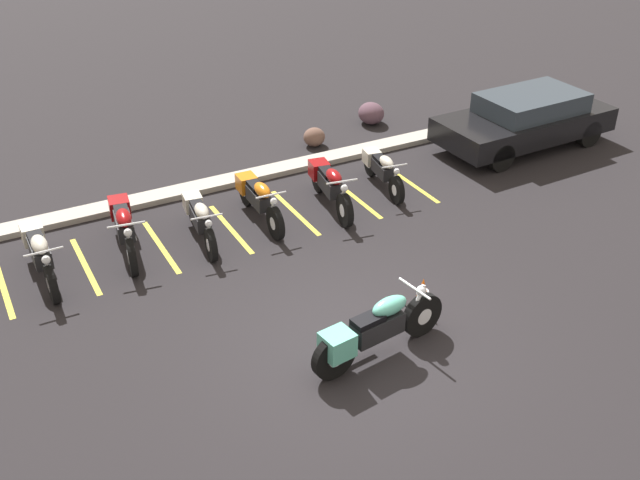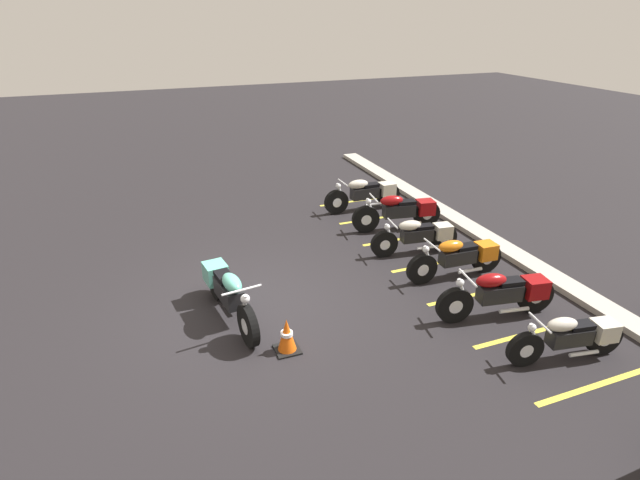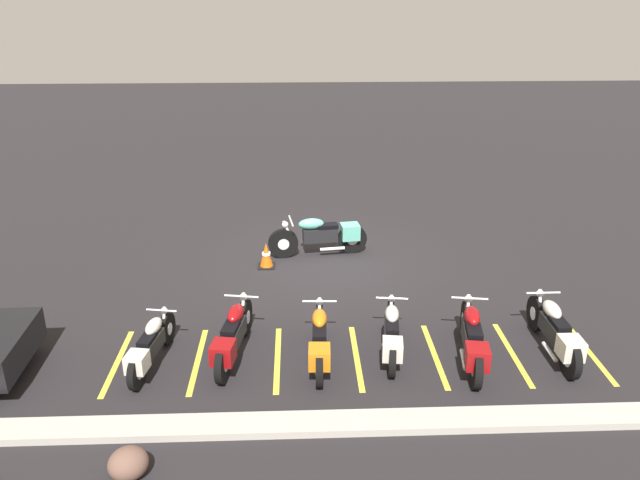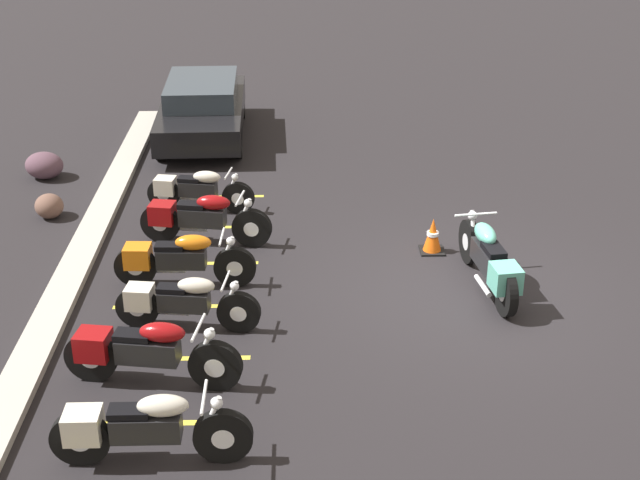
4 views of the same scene
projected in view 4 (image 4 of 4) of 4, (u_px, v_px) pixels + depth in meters
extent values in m
plane|color=black|center=(463.00, 292.00, 13.59)|extent=(60.00, 60.00, 0.00)
cylinder|color=black|center=(469.00, 242.00, 14.38)|extent=(0.73, 0.23, 0.72)
cylinder|color=silver|center=(469.00, 242.00, 14.38)|extent=(0.29, 0.17, 0.28)
cylinder|color=black|center=(505.00, 292.00, 12.86)|extent=(0.73, 0.23, 0.72)
cylinder|color=silver|center=(505.00, 292.00, 12.86)|extent=(0.29, 0.17, 0.28)
cube|color=black|center=(488.00, 257.00, 13.50)|extent=(0.87, 0.42, 0.33)
ellipsoid|color=#59B29E|center=(485.00, 234.00, 13.57)|extent=(0.65, 0.36, 0.26)
cube|color=black|center=(494.00, 250.00, 13.24)|extent=(0.51, 0.33, 0.09)
cube|color=#59B29E|center=(505.00, 278.00, 12.83)|extent=(0.49, 0.45, 0.37)
cylinder|color=silver|center=(473.00, 229.00, 14.14)|extent=(0.29, 0.10, 0.58)
cylinder|color=silver|center=(476.00, 214.00, 13.95)|extent=(0.13, 0.68, 0.04)
sphere|color=silver|center=(473.00, 216.00, 14.12)|extent=(0.15, 0.15, 0.15)
cylinder|color=silver|center=(483.00, 286.00, 13.37)|extent=(0.61, 0.16, 0.08)
cylinder|color=black|center=(223.00, 436.00, 9.92)|extent=(0.12, 0.67, 0.67)
cylinder|color=silver|center=(223.00, 436.00, 9.92)|extent=(0.13, 0.26, 0.26)
cylinder|color=black|center=(80.00, 439.00, 9.87)|extent=(0.12, 0.67, 0.67)
cylinder|color=silver|center=(80.00, 439.00, 9.87)|extent=(0.13, 0.26, 0.26)
cube|color=black|center=(146.00, 426.00, 9.83)|extent=(0.29, 0.78, 0.31)
ellipsoid|color=beige|center=(163.00, 406.00, 9.71)|extent=(0.27, 0.57, 0.24)
cube|color=black|center=(129.00, 411.00, 9.73)|extent=(0.25, 0.45, 0.08)
cube|color=beige|center=(83.00, 425.00, 9.80)|extent=(0.37, 0.41, 0.35)
cylinder|color=silver|center=(211.00, 417.00, 9.80)|extent=(0.06, 0.27, 0.54)
cylinder|color=silver|center=(204.00, 397.00, 9.68)|extent=(0.63, 0.04, 0.04)
sphere|color=silver|center=(217.00, 403.00, 9.72)|extent=(0.14, 0.14, 0.14)
cylinder|color=silver|center=(128.00, 441.00, 10.08)|extent=(0.07, 0.56, 0.07)
cylinder|color=black|center=(215.00, 366.00, 11.17)|extent=(0.23, 0.70, 0.69)
cylinder|color=silver|center=(215.00, 366.00, 11.17)|extent=(0.17, 0.28, 0.26)
cylinder|color=black|center=(91.00, 357.00, 11.35)|extent=(0.23, 0.70, 0.69)
cylinder|color=silver|center=(91.00, 357.00, 11.35)|extent=(0.17, 0.28, 0.26)
cube|color=black|center=(148.00, 350.00, 11.20)|extent=(0.41, 0.83, 0.31)
ellipsoid|color=maroon|center=(162.00, 332.00, 11.05)|extent=(0.36, 0.62, 0.25)
cube|color=black|center=(133.00, 335.00, 11.13)|extent=(0.32, 0.49, 0.08)
cube|color=maroon|center=(94.00, 345.00, 11.26)|extent=(0.43, 0.47, 0.36)
cylinder|color=silver|center=(205.00, 347.00, 11.07)|extent=(0.10, 0.28, 0.56)
cylinder|color=silver|center=(198.00, 328.00, 10.96)|extent=(0.65, 0.13, 0.04)
sphere|color=silver|center=(209.00, 334.00, 10.98)|extent=(0.15, 0.15, 0.15)
cylinder|color=silver|center=(134.00, 363.00, 11.49)|extent=(0.16, 0.58, 0.07)
cylinder|color=black|center=(239.00, 312.00, 12.44)|extent=(0.19, 0.63, 0.62)
cylinder|color=silver|center=(239.00, 312.00, 12.44)|extent=(0.15, 0.25, 0.23)
cylinder|color=black|center=(138.00, 307.00, 12.57)|extent=(0.19, 0.63, 0.62)
cylinder|color=silver|center=(138.00, 307.00, 12.57)|extent=(0.15, 0.25, 0.23)
cube|color=black|center=(184.00, 301.00, 12.45)|extent=(0.35, 0.74, 0.28)
ellipsoid|color=beige|center=(196.00, 285.00, 12.32)|extent=(0.31, 0.55, 0.22)
cube|color=black|center=(172.00, 288.00, 12.38)|extent=(0.27, 0.44, 0.07)
cube|color=beige|center=(140.00, 297.00, 12.49)|extent=(0.38, 0.41, 0.32)
cylinder|color=silver|center=(230.00, 297.00, 12.35)|extent=(0.09, 0.25, 0.50)
cylinder|color=silver|center=(225.00, 281.00, 12.25)|extent=(0.58, 0.11, 0.03)
sphere|color=silver|center=(234.00, 286.00, 12.27)|extent=(0.13, 0.13, 0.13)
cylinder|color=silver|center=(171.00, 313.00, 12.71)|extent=(0.13, 0.52, 0.07)
cylinder|color=black|center=(235.00, 267.00, 13.65)|extent=(0.14, 0.66, 0.65)
cylinder|color=silver|center=(235.00, 267.00, 13.65)|extent=(0.13, 0.25, 0.25)
cylinder|color=black|center=(136.00, 266.00, 13.67)|extent=(0.14, 0.66, 0.65)
cylinder|color=silver|center=(136.00, 266.00, 13.67)|extent=(0.13, 0.25, 0.25)
cube|color=black|center=(181.00, 258.00, 13.60)|extent=(0.31, 0.76, 0.30)
ellipsoid|color=orange|center=(193.00, 242.00, 13.48)|extent=(0.28, 0.56, 0.24)
cube|color=black|center=(169.00, 246.00, 13.51)|extent=(0.25, 0.44, 0.08)
cube|color=orange|center=(138.00, 256.00, 13.59)|extent=(0.37, 0.41, 0.34)
cylinder|color=silver|center=(226.00, 252.00, 13.54)|extent=(0.07, 0.26, 0.53)
cylinder|color=silver|center=(222.00, 237.00, 13.43)|extent=(0.61, 0.06, 0.04)
sphere|color=silver|center=(231.00, 241.00, 13.46)|extent=(0.14, 0.14, 0.14)
cylinder|color=silver|center=(168.00, 271.00, 13.85)|extent=(0.09, 0.55, 0.07)
cylinder|color=black|center=(252.00, 228.00, 14.91)|extent=(0.23, 0.69, 0.67)
cylinder|color=silver|center=(252.00, 228.00, 14.91)|extent=(0.17, 0.27, 0.26)
cylinder|color=black|center=(160.00, 223.00, 15.10)|extent=(0.23, 0.69, 0.67)
cylinder|color=silver|center=(160.00, 223.00, 15.10)|extent=(0.17, 0.27, 0.26)
cube|color=black|center=(202.00, 217.00, 14.94)|extent=(0.41, 0.81, 0.31)
ellipsoid|color=maroon|center=(213.00, 202.00, 14.80)|extent=(0.35, 0.61, 0.25)
cube|color=black|center=(192.00, 205.00, 14.88)|extent=(0.31, 0.48, 0.08)
cube|color=maroon|center=(162.00, 213.00, 15.02)|extent=(0.43, 0.46, 0.35)
cylinder|color=silver|center=(244.00, 213.00, 14.81)|extent=(0.10, 0.27, 0.54)
cylinder|color=silver|center=(240.00, 198.00, 14.70)|extent=(0.63, 0.14, 0.04)
sphere|color=silver|center=(248.00, 203.00, 14.72)|extent=(0.14, 0.14, 0.14)
cylinder|color=silver|center=(191.00, 229.00, 15.24)|extent=(0.16, 0.57, 0.07)
cylinder|color=black|center=(238.00, 198.00, 16.18)|extent=(0.20, 0.61, 0.60)
cylinder|color=silver|center=(238.00, 198.00, 16.18)|extent=(0.15, 0.24, 0.23)
cylinder|color=black|center=(164.00, 194.00, 16.36)|extent=(0.20, 0.61, 0.60)
cylinder|color=silver|center=(164.00, 194.00, 16.36)|extent=(0.15, 0.24, 0.23)
cube|color=black|center=(198.00, 189.00, 16.22)|extent=(0.36, 0.72, 0.27)
ellipsoid|color=beige|center=(207.00, 177.00, 16.09)|extent=(0.31, 0.54, 0.22)
cube|color=black|center=(189.00, 179.00, 16.16)|extent=(0.28, 0.43, 0.07)
cube|color=beige|center=(165.00, 186.00, 16.28)|extent=(0.38, 0.41, 0.31)
cylinder|color=silver|center=(232.00, 186.00, 16.10)|extent=(0.09, 0.24, 0.48)
cylinder|color=silver|center=(228.00, 173.00, 16.00)|extent=(0.56, 0.12, 0.03)
sphere|color=silver|center=(235.00, 177.00, 16.02)|extent=(0.13, 0.13, 0.13)
cylinder|color=silver|center=(189.00, 199.00, 16.48)|extent=(0.14, 0.50, 0.06)
cylinder|color=black|center=(236.00, 144.00, 18.79)|extent=(0.65, 0.24, 0.64)
cylinder|color=black|center=(161.00, 145.00, 18.72)|extent=(0.65, 0.24, 0.64)
cylinder|color=black|center=(240.00, 105.00, 21.27)|extent=(0.65, 0.24, 0.64)
cylinder|color=black|center=(174.00, 106.00, 21.20)|extent=(0.65, 0.24, 0.64)
cube|color=black|center=(202.00, 113.00, 19.89)|extent=(4.35, 1.92, 0.55)
cube|color=#2D3842|center=(202.00, 90.00, 19.81)|extent=(2.45, 1.58, 0.45)
cube|color=#A8A399|center=(62.00, 294.00, 13.43)|extent=(18.00, 0.50, 0.12)
ellipsoid|color=brown|center=(49.00, 206.00, 16.04)|extent=(0.71, 0.70, 0.44)
ellipsoid|color=#533A46|center=(44.00, 165.00, 17.77)|extent=(0.83, 0.92, 0.53)
cube|color=black|center=(432.00, 251.00, 14.87)|extent=(0.40, 0.40, 0.03)
cone|color=#EA590F|center=(433.00, 235.00, 14.74)|extent=(0.32, 0.32, 0.60)
cylinder|color=white|center=(433.00, 234.00, 14.73)|extent=(0.20, 0.20, 0.06)
cube|color=gold|center=(157.00, 423.00, 10.67)|extent=(0.10, 2.10, 0.00)
cube|color=gold|center=(172.00, 359.00, 11.94)|extent=(0.10, 2.10, 0.00)
cube|color=gold|center=(184.00, 306.00, 13.20)|extent=(0.10, 2.10, 0.00)
cube|color=gold|center=(194.00, 263.00, 14.47)|extent=(0.10, 2.10, 0.00)
cube|color=gold|center=(202.00, 227.00, 15.74)|extent=(0.10, 2.10, 0.00)
cube|color=gold|center=(209.00, 197.00, 17.00)|extent=(0.10, 2.10, 0.00)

